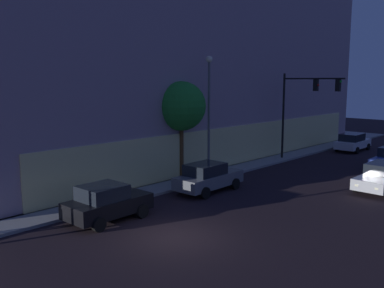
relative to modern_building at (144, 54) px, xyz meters
The scene contains 9 objects.
ground_plane 25.14m from the modern_building, 127.10° to the right, with size 120.00×120.00×0.00m, color black.
modern_building is the anchor object (origin of this frame).
traffic_light_far_corner 15.55m from the modern_building, 73.43° to the right, with size 0.36×5.24×6.97m.
street_lamp_sidewalk 14.18m from the modern_building, 112.01° to the right, with size 0.44×0.44×8.01m.
sidewalk_tree 13.89m from the modern_building, 119.67° to the right, with size 3.24×3.24×6.38m.
car_black 22.51m from the modern_building, 135.13° to the right, with size 4.17×2.31×1.75m.
car_grey 18.57m from the modern_building, 117.31° to the right, with size 4.62×2.15×1.73m.
car_silver 23.73m from the modern_building, 90.33° to the right, with size 4.76×2.10×1.63m.
car_white 21.27m from the modern_building, 50.45° to the right, with size 4.57×2.17×1.66m.
Camera 1 is at (-11.86, -12.24, 6.64)m, focal length 39.27 mm.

